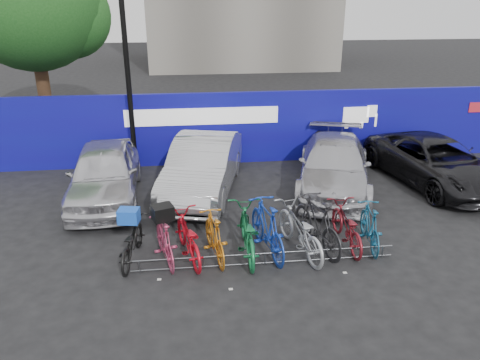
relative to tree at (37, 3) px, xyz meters
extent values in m
plane|color=black|center=(6.77, -10.06, -5.07)|extent=(100.00, 100.00, 0.00)
cube|color=#110987|center=(6.77, -4.06, -3.87)|extent=(22.00, 0.15, 2.40)
cube|color=white|center=(5.77, -4.16, -3.42)|extent=(5.00, 0.02, 0.55)
cube|color=white|center=(10.97, -4.16, -3.52)|extent=(1.20, 0.02, 0.90)
cube|color=red|center=(15.27, -4.16, -3.37)|extent=(0.50, 0.02, 0.35)
cylinder|color=#382314|center=(-0.23, -0.06, -3.07)|extent=(0.50, 0.50, 4.00)
sphere|color=#194C17|center=(0.97, 0.24, -0.47)|extent=(3.20, 3.20, 3.20)
cylinder|color=black|center=(3.57, -4.66, -2.07)|extent=(0.16, 0.16, 6.00)
cylinder|color=#595B60|center=(6.77, -10.66, -4.79)|extent=(5.60, 0.03, 0.03)
cylinder|color=#595B60|center=(6.77, -10.66, -5.02)|extent=(5.60, 0.03, 0.03)
cylinder|color=#595B60|center=(4.17, -10.66, -4.93)|extent=(0.03, 0.03, 0.28)
cylinder|color=#595B60|center=(5.47, -10.66, -4.93)|extent=(0.03, 0.03, 0.28)
cylinder|color=#595B60|center=(6.77, -10.66, -4.93)|extent=(0.03, 0.03, 0.28)
cylinder|color=#595B60|center=(8.07, -10.66, -4.93)|extent=(0.03, 0.03, 0.28)
cylinder|color=#595B60|center=(9.37, -10.66, -4.93)|extent=(0.03, 0.03, 0.28)
imported|color=silver|center=(2.95, -6.72, -4.30)|extent=(2.04, 4.62, 1.55)
imported|color=#AEAFB2|center=(5.67, -6.54, -4.28)|extent=(2.76, 5.06, 1.58)
imported|color=#B9B8BE|center=(9.48, -6.68, -4.35)|extent=(3.40, 5.32, 1.43)
imported|color=black|center=(12.62, -6.67, -4.38)|extent=(3.10, 5.27, 1.38)
imported|color=black|center=(3.98, -10.14, -4.61)|extent=(0.83, 1.81, 0.92)
imported|color=#BE3B63|center=(4.69, -10.23, -4.57)|extent=(0.85, 1.72, 0.99)
imported|color=red|center=(5.18, -10.17, -4.57)|extent=(1.09, 2.02, 1.01)
imported|color=orange|center=(5.75, -10.21, -4.55)|extent=(0.76, 1.77, 1.03)
imported|color=#156D39|center=(6.46, -10.18, -4.52)|extent=(0.76, 2.10, 1.10)
imported|color=#183CB5|center=(6.91, -10.14, -4.46)|extent=(0.93, 2.10, 1.22)
imported|color=#A1A4A9|center=(7.61, -10.22, -4.52)|extent=(1.20, 2.22, 1.10)
imported|color=#242325|center=(8.05, -10.07, -4.46)|extent=(1.07, 2.12, 1.23)
imported|color=maroon|center=(8.74, -10.04, -4.58)|extent=(0.70, 1.88, 0.98)
imported|color=#17597D|center=(9.26, -10.13, -4.56)|extent=(0.70, 1.73, 1.01)
cube|color=blue|center=(3.98, -10.14, -4.00)|extent=(0.46, 0.38, 0.30)
cube|color=black|center=(4.69, -10.23, -3.92)|extent=(0.52, 0.49, 0.31)
camera|label=1|loc=(5.26, -19.10, 0.28)|focal=35.00mm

